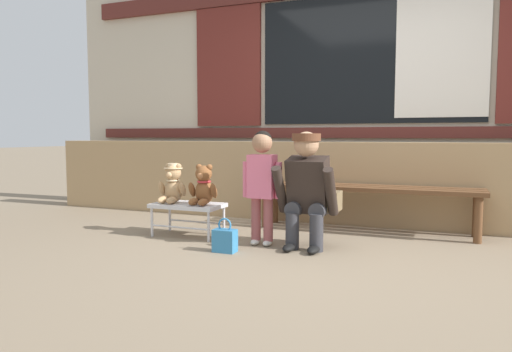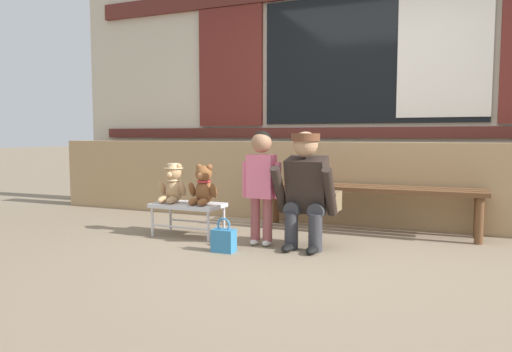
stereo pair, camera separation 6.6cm
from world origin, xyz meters
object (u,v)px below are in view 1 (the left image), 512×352
at_px(adult_crouching, 309,190).
at_px(handbag_on_ground, 225,240).
at_px(wooden_bench_long, 366,193).
at_px(small_display_bench, 188,207).
at_px(child_standing, 262,175).
at_px(teddy_bear_with_hat, 173,184).
at_px(teddy_bear_plain, 203,186).

height_order(adult_crouching, handbag_on_ground, adult_crouching).
relative_size(wooden_bench_long, adult_crouching, 2.21).
height_order(small_display_bench, adult_crouching, adult_crouching).
xyz_separation_m(child_standing, adult_crouching, (0.39, 0.04, -0.11)).
xyz_separation_m(wooden_bench_long, teddy_bear_with_hat, (-1.63, -0.80, 0.10)).
xyz_separation_m(wooden_bench_long, teddy_bear_plain, (-1.31, -0.80, 0.09)).
relative_size(small_display_bench, handbag_on_ground, 2.35).
xyz_separation_m(small_display_bench, teddy_bear_with_hat, (-0.16, 0.00, 0.21)).
distance_m(adult_crouching, handbag_on_ground, 0.79).
relative_size(teddy_bear_plain, child_standing, 0.38).
height_order(wooden_bench_long, teddy_bear_plain, teddy_bear_plain).
xyz_separation_m(small_display_bench, adult_crouching, (1.15, -0.04, 0.21)).
height_order(child_standing, adult_crouching, child_standing).
bearing_deg(teddy_bear_with_hat, adult_crouching, -1.93).
xyz_separation_m(teddy_bear_plain, child_standing, (0.60, -0.08, 0.13)).
xyz_separation_m(small_display_bench, handbag_on_ground, (0.58, -0.42, -0.17)).
bearing_deg(adult_crouching, small_display_bench, 177.91).
bearing_deg(adult_crouching, wooden_bench_long, 69.06).
height_order(wooden_bench_long, small_display_bench, wooden_bench_long).
height_order(teddy_bear_with_hat, teddy_bear_plain, same).
distance_m(teddy_bear_with_hat, child_standing, 0.93).
bearing_deg(small_display_bench, adult_crouching, -2.09).
distance_m(small_display_bench, child_standing, 0.83).
relative_size(small_display_bench, child_standing, 0.67).
bearing_deg(wooden_bench_long, handbag_on_ground, -126.21).
distance_m(wooden_bench_long, child_standing, 1.16).
bearing_deg(handbag_on_ground, child_standing, 61.31).
bearing_deg(teddy_bear_with_hat, handbag_on_ground, -29.82).
distance_m(small_display_bench, teddy_bear_plain, 0.25).
height_order(small_display_bench, teddy_bear_with_hat, teddy_bear_with_hat).
bearing_deg(adult_crouching, teddy_bear_with_hat, 178.07).
bearing_deg(child_standing, teddy_bear_plain, 172.01).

